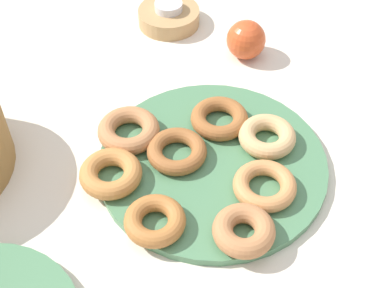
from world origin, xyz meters
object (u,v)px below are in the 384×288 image
(donut_plate, at_px, (213,163))
(donut_1, at_px, (265,186))
(donut_7, at_px, (267,137))
(apple, at_px, (246,40))
(donut_0, at_px, (129,130))
(donut_4, at_px, (155,221))
(candle_holder, at_px, (169,17))
(donut_3, at_px, (220,118))
(donut_5, at_px, (111,174))
(tealight, at_px, (169,6))
(donut_2, at_px, (176,154))
(donut_6, at_px, (244,231))

(donut_plate, relative_size, donut_1, 3.78)
(donut_7, relative_size, apple, 1.24)
(donut_0, bearing_deg, apple, -32.84)
(donut_0, xyz_separation_m, donut_4, (-0.15, -0.07, -0.00))
(donut_4, bearing_deg, donut_0, 24.87)
(candle_holder, height_order, apple, apple)
(candle_holder, relative_size, apple, 1.68)
(donut_plate, distance_m, donut_3, 0.08)
(donut_5, relative_size, candle_holder, 0.76)
(donut_0, relative_size, candle_holder, 0.81)
(donut_3, height_order, apple, apple)
(donut_plate, relative_size, donut_7, 3.90)
(apple, bearing_deg, donut_0, 147.16)
(donut_plate, height_order, donut_5, donut_5)
(donut_plate, bearing_deg, apple, -4.94)
(candle_holder, xyz_separation_m, tealight, (0.00, 0.00, 0.02))
(donut_1, bearing_deg, candle_holder, 28.06)
(candle_holder, distance_m, tealight, 0.02)
(donut_2, distance_m, tealight, 0.35)
(donut_6, bearing_deg, donut_1, -15.30)
(donut_2, bearing_deg, tealight, 12.30)
(donut_3, relative_size, donut_7, 1.03)
(donut_7, distance_m, apple, 0.22)
(donut_0, xyz_separation_m, donut_1, (-0.07, -0.20, -0.00))
(donut_1, xyz_separation_m, donut_5, (-0.01, 0.21, 0.00))
(donut_plate, height_order, apple, apple)
(donut_6, xyz_separation_m, candle_holder, (0.46, 0.18, -0.01))
(donut_3, height_order, donut_5, donut_5)
(donut_0, xyz_separation_m, donut_3, (0.05, -0.13, -0.00))
(donut_4, distance_m, tealight, 0.46)
(donut_6, distance_m, donut_7, 0.17)
(donut_plate, height_order, donut_3, donut_3)
(donut_1, bearing_deg, donut_3, 32.38)
(donut_plate, xyz_separation_m, donut_2, (-0.00, 0.05, 0.02))
(donut_5, xyz_separation_m, tealight, (0.39, -0.01, 0.01))
(donut_4, height_order, donut_7, donut_7)
(donut_4, bearing_deg, donut_plate, -25.61)
(donut_2, bearing_deg, donut_0, 66.67)
(donut_3, distance_m, donut_6, 0.20)
(donut_2, bearing_deg, donut_6, -137.38)
(donut_plate, distance_m, candle_holder, 0.36)
(donut_2, xyz_separation_m, tealight, (0.34, 0.07, 0.01))
(donut_plate, bearing_deg, donut_5, 112.70)
(donut_plate, distance_m, donut_0, 0.13)
(donut_3, bearing_deg, donut_2, 146.50)
(donut_7, bearing_deg, donut_4, 142.15)
(candle_holder, bearing_deg, donut_6, -158.39)
(donut_2, relative_size, donut_6, 1.07)
(donut_1, xyz_separation_m, donut_4, (-0.08, 0.13, 0.00))
(donut_plate, relative_size, candle_holder, 2.89)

